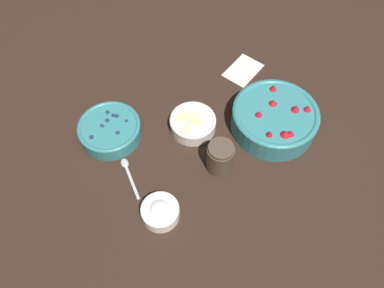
% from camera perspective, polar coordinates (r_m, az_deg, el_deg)
% --- Properties ---
extents(ground_plane, '(4.00, 4.00, 0.00)m').
position_cam_1_polar(ground_plane, '(1.15, 0.96, 2.19)').
color(ground_plane, black).
extents(bowl_strawberries, '(0.26, 0.26, 0.09)m').
position_cam_1_polar(bowl_strawberries, '(1.15, 12.50, 3.95)').
color(bowl_strawberries, teal).
rests_on(bowl_strawberries, ground_plane).
extents(bowl_blueberries, '(0.18, 0.18, 0.06)m').
position_cam_1_polar(bowl_blueberries, '(1.14, -12.41, 2.20)').
color(bowl_blueberries, teal).
rests_on(bowl_blueberries, ground_plane).
extents(bowl_bananas, '(0.14, 0.14, 0.05)m').
position_cam_1_polar(bowl_bananas, '(1.13, 0.12, 3.26)').
color(bowl_bananas, silver).
rests_on(bowl_bananas, ground_plane).
extents(bowl_cream, '(0.10, 0.10, 0.05)m').
position_cam_1_polar(bowl_cream, '(0.99, -4.86, -10.18)').
color(bowl_cream, white).
rests_on(bowl_cream, ground_plane).
extents(jar_chocolate, '(0.08, 0.08, 0.10)m').
position_cam_1_polar(jar_chocolate, '(1.04, 4.29, -2.11)').
color(jar_chocolate, '#4C3D33').
rests_on(jar_chocolate, ground_plane).
extents(napkin, '(0.15, 0.12, 0.01)m').
position_cam_1_polar(napkin, '(1.31, 7.80, 11.10)').
color(napkin, silver).
rests_on(napkin, ground_plane).
extents(spoon, '(0.05, 0.14, 0.01)m').
position_cam_1_polar(spoon, '(1.08, -9.79, -4.00)').
color(spoon, '#B2B2B7').
rests_on(spoon, ground_plane).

